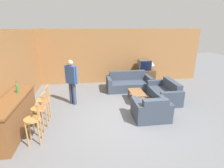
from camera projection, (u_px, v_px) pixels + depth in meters
The scene contains 16 objects.
ground_plane at pixel (122, 119), 5.43m from camera, with size 24.00×24.00×0.00m, color slate.
wall_back at pixel (107, 57), 8.52m from camera, with size 9.40×0.08×2.60m.
wall_left at pixel (19, 71), 5.86m from camera, with size 0.08×8.74×2.60m.
bar_counter at pixel (15, 115), 4.61m from camera, with size 0.55×2.21×0.99m.
bar_chair_near at pixel (33, 122), 4.15m from camera, with size 0.41×0.41×1.08m.
bar_chair_mid at pixel (39, 111), 4.68m from camera, with size 0.43×0.43×1.08m.
bar_chair_far at pixel (44, 102), 5.21m from camera, with size 0.39×0.39×1.08m.
couch_far at pixel (129, 84), 7.81m from camera, with size 1.94×0.92×0.79m.
armchair_near at pixel (151, 110), 5.35m from camera, with size 1.06×0.87×0.77m.
loveseat_right at pixel (165, 93), 6.73m from camera, with size 0.85×1.52×0.76m.
coffee_table at pixel (137, 93), 6.59m from camera, with size 0.51×0.90×0.37m.
tv_unit at pixel (144, 77), 8.71m from camera, with size 1.04×0.51×0.64m.
tv at pixel (145, 65), 8.52m from camera, with size 0.61×0.41×0.52m.
bottle at pixel (17, 88), 4.79m from camera, with size 0.07×0.07×0.31m.
table_lamp at pixel (152, 64), 8.55m from camera, with size 0.27×0.27×0.42m.
person_by_window at pixel (72, 80), 6.16m from camera, with size 0.46×0.40×1.64m.
Camera 1 is at (-0.97, -4.71, 2.77)m, focal length 28.00 mm.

